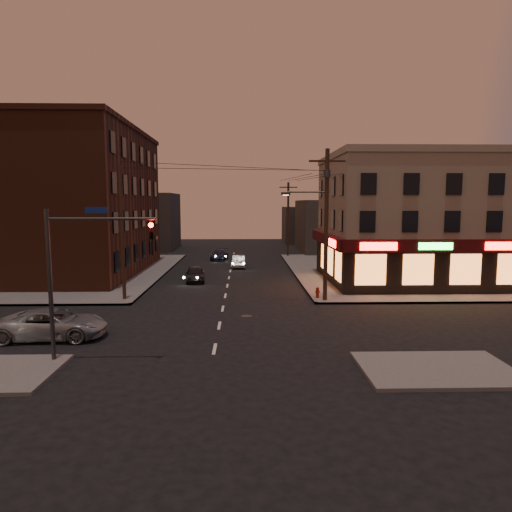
{
  "coord_description": "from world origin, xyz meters",
  "views": [
    {
      "loc": [
        1.37,
        -24.24,
        6.63
      ],
      "look_at": [
        2.14,
        5.26,
        3.2
      ],
      "focal_mm": 32.0,
      "sensor_mm": 36.0,
      "label": 1
    }
  ],
  "objects_px": {
    "sedan_near": "(195,274)",
    "sedan_mid": "(239,261)",
    "suv_cross": "(52,324)",
    "sedan_far": "(219,255)",
    "fire_hydrant": "(317,292)"
  },
  "relations": [
    {
      "from": "sedan_mid",
      "to": "suv_cross",
      "type": "bearing_deg",
      "value": -110.42
    },
    {
      "from": "suv_cross",
      "to": "sedan_mid",
      "type": "relative_size",
      "value": 1.39
    },
    {
      "from": "suv_cross",
      "to": "fire_hydrant",
      "type": "relative_size",
      "value": 6.9
    },
    {
      "from": "fire_hydrant",
      "to": "sedan_near",
      "type": "bearing_deg",
      "value": 140.28
    },
    {
      "from": "sedan_near",
      "to": "sedan_far",
      "type": "relative_size",
      "value": 0.94
    },
    {
      "from": "suv_cross",
      "to": "sedan_mid",
      "type": "height_order",
      "value": "suv_cross"
    },
    {
      "from": "sedan_near",
      "to": "fire_hydrant",
      "type": "distance_m",
      "value": 11.96
    },
    {
      "from": "sedan_near",
      "to": "sedan_far",
      "type": "xyz_separation_m",
      "value": [
        1.26,
        14.97,
        -0.07
      ]
    },
    {
      "from": "sedan_mid",
      "to": "fire_hydrant",
      "type": "relative_size",
      "value": 4.97
    },
    {
      "from": "suv_cross",
      "to": "sedan_near",
      "type": "xyz_separation_m",
      "value": [
        5.29,
        16.24,
        -0.07
      ]
    },
    {
      "from": "sedan_far",
      "to": "fire_hydrant",
      "type": "bearing_deg",
      "value": -63.77
    },
    {
      "from": "suv_cross",
      "to": "sedan_mid",
      "type": "bearing_deg",
      "value": -21.74
    },
    {
      "from": "sedan_near",
      "to": "suv_cross",
      "type": "bearing_deg",
      "value": -113.74
    },
    {
      "from": "sedan_mid",
      "to": "sedan_far",
      "type": "bearing_deg",
      "value": 109.36
    },
    {
      "from": "sedan_near",
      "to": "sedan_mid",
      "type": "distance_m",
      "value": 9.3
    }
  ]
}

